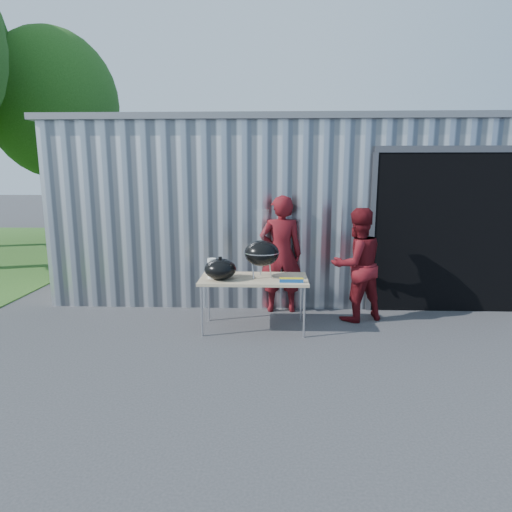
{
  "coord_description": "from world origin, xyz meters",
  "views": [
    {
      "loc": [
        0.48,
        -5.06,
        2.18
      ],
      "look_at": [
        0.26,
        0.81,
        1.05
      ],
      "focal_mm": 30.0,
      "sensor_mm": 36.0,
      "label": 1
    }
  ],
  "objects_px": {
    "folding_table": "(254,280)",
    "person_cook": "(281,254)",
    "person_bystander": "(357,265)",
    "kettle_grill": "(262,248)"
  },
  "relations": [
    {
      "from": "folding_table",
      "to": "person_cook",
      "type": "height_order",
      "value": "person_cook"
    },
    {
      "from": "person_cook",
      "to": "folding_table",
      "type": "bearing_deg",
      "value": 61.05
    },
    {
      "from": "person_cook",
      "to": "person_bystander",
      "type": "height_order",
      "value": "person_cook"
    },
    {
      "from": "kettle_grill",
      "to": "person_bystander",
      "type": "distance_m",
      "value": 1.51
    },
    {
      "from": "kettle_grill",
      "to": "person_bystander",
      "type": "height_order",
      "value": "kettle_grill"
    },
    {
      "from": "kettle_grill",
      "to": "folding_table",
      "type": "bearing_deg",
      "value": -171.41
    },
    {
      "from": "folding_table",
      "to": "person_cook",
      "type": "xyz_separation_m",
      "value": [
        0.39,
        0.83,
        0.22
      ]
    },
    {
      "from": "kettle_grill",
      "to": "person_bystander",
      "type": "bearing_deg",
      "value": 17.57
    },
    {
      "from": "folding_table",
      "to": "person_bystander",
      "type": "relative_size",
      "value": 0.88
    },
    {
      "from": "person_cook",
      "to": "person_bystander",
      "type": "distance_m",
      "value": 1.19
    }
  ]
}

